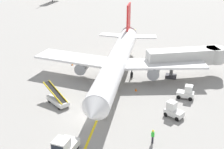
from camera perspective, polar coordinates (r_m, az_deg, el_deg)
name	(u,v)px	position (r m, az deg, el deg)	size (l,w,h in m)	color
ground_plane	(88,117)	(39.90, -4.48, -7.97)	(300.00, 300.00, 0.00)	gray
taxi_line_yellow	(105,100)	(43.79, -1.26, -4.86)	(0.30, 80.00, 0.01)	yellow
airliner	(117,61)	(48.77, 1.03, 2.59)	(28.51, 35.34, 10.10)	white
jet_bridge	(191,57)	(51.88, 14.53, 3.26)	(12.76, 7.72, 4.85)	beige
pushback_tug	(64,147)	(33.21, -9.08, -13.36)	(2.25, 3.77, 2.20)	silver
baggage_tug_near_wing	(186,93)	(45.21, 13.80, -3.31)	(2.52, 1.55, 2.10)	silver
baggage_tug_by_cargo_door	(173,110)	(40.19, 11.40, -6.62)	(2.73, 2.27, 2.10)	silver
belt_loader_forward_hold	(57,99)	(43.10, -10.20, -4.58)	(4.82, 3.87, 2.59)	silver
ground_crew_marshaller	(153,136)	(34.94, 7.65, -11.36)	(0.36, 0.24, 1.70)	#26262D
safety_cone_nose_left	(136,90)	(46.53, 4.52, -2.84)	(0.36, 0.36, 0.44)	orange
safety_cone_nose_right	(72,64)	(56.66, -7.50, 1.94)	(0.36, 0.36, 0.44)	orange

